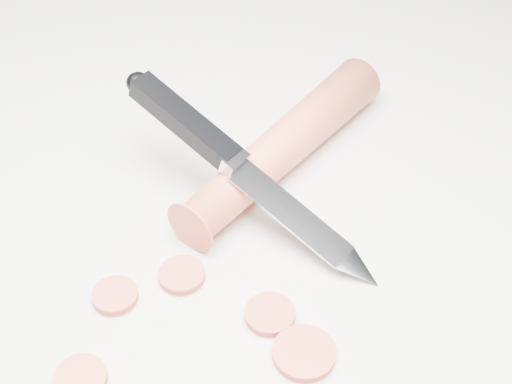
{
  "coord_description": "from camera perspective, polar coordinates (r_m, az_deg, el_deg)",
  "views": [
    {
      "loc": [
        0.03,
        -0.3,
        0.37
      ],
      "look_at": [
        0.02,
        0.06,
        0.02
      ],
      "focal_mm": 50.0,
      "sensor_mm": 36.0,
      "label": 1
    }
  ],
  "objects": [
    {
      "name": "carrot",
      "position": [
        0.54,
        2.3,
        3.76
      ],
      "size": [
        0.15,
        0.2,
        0.03
      ],
      "primitive_type": "cylinder",
      "rotation": [
        1.57,
        0.0,
        -0.62
      ],
      "color": "#DA5635",
      "rests_on": "ground"
    },
    {
      "name": "carrot_slice_2",
      "position": [
        0.44,
        3.87,
        -12.73
      ],
      "size": [
        0.04,
        0.04,
        0.01
      ],
      "primitive_type": "cylinder",
      "color": "#D34D33",
      "rests_on": "ground"
    },
    {
      "name": "carrot_slice_3",
      "position": [
        0.44,
        -13.86,
        -14.28
      ],
      "size": [
        0.03,
        0.03,
        0.01
      ],
      "primitive_type": "cylinder",
      "color": "#D34D33",
      "rests_on": "ground"
    },
    {
      "name": "carrot_slice_0",
      "position": [
        0.48,
        -5.95,
        -6.62
      ],
      "size": [
        0.03,
        0.03,
        0.01
      ],
      "primitive_type": "cylinder",
      "color": "#D34D33",
      "rests_on": "ground"
    },
    {
      "name": "ground",
      "position": [
        0.48,
        -2.7,
        -6.74
      ],
      "size": [
        2.4,
        2.4,
        0.0
      ],
      "primitive_type": "plane",
      "color": "silver",
      "rests_on": "ground"
    },
    {
      "name": "kitchen_knife",
      "position": [
        0.49,
        -0.57,
        1.68
      ],
      "size": [
        0.2,
        0.15,
        0.08
      ],
      "primitive_type": null,
      "color": "silver",
      "rests_on": "ground"
    },
    {
      "name": "carrot_slice_1",
      "position": [
        0.47,
        -11.21,
        -8.15
      ],
      "size": [
        0.03,
        0.03,
        0.01
      ],
      "primitive_type": "cylinder",
      "color": "#D34D33",
      "rests_on": "ground"
    },
    {
      "name": "carrot_slice_4",
      "position": [
        0.46,
        1.12,
        -9.77
      ],
      "size": [
        0.03,
        0.03,
        0.01
      ],
      "primitive_type": "cylinder",
      "color": "#D34D33",
      "rests_on": "ground"
    }
  ]
}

